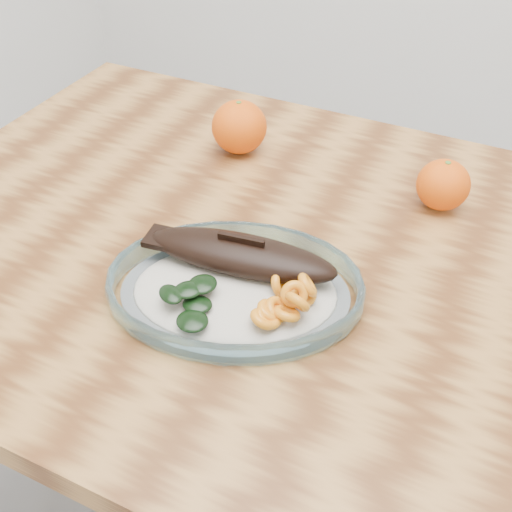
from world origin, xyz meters
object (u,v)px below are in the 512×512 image
plated_meal (235,284)px  orange_left (239,127)px  dining_table (295,306)px  orange_right (443,185)px

plated_meal → orange_left: 0.35m
dining_table → plated_meal: (-0.04, -0.11, 0.12)m
plated_meal → orange_right: (0.18, 0.30, 0.02)m
dining_table → orange_left: size_ratio=13.44×
orange_left → orange_right: bearing=-2.3°
dining_table → orange_right: size_ratio=15.73×
orange_left → orange_right: size_ratio=1.17×
dining_table → plated_meal: plated_meal is taller
dining_table → orange_right: (0.14, 0.19, 0.14)m
orange_left → orange_right: orange_left is taller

